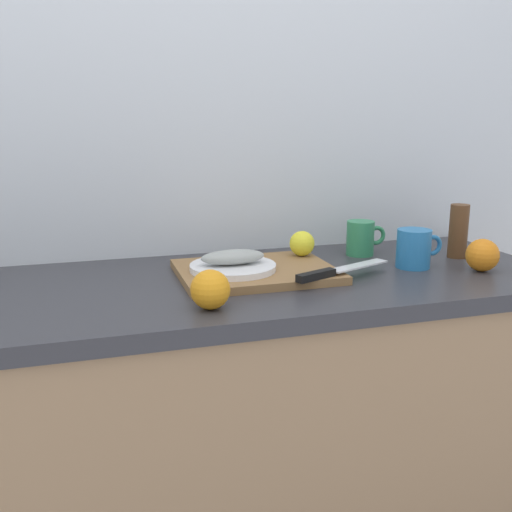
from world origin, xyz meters
name	(u,v)px	position (x,y,z in m)	size (l,w,h in m)	color
back_wall	(143,130)	(0.00, 0.33, 1.25)	(3.20, 0.05, 2.50)	silver
kitchen_counter	(171,456)	(0.00, 0.00, 0.45)	(2.00, 0.60, 0.90)	#9E7A56
cutting_board	(256,272)	(0.23, 0.02, 0.91)	(0.38, 0.30, 0.02)	olive
white_plate	(233,267)	(0.17, 0.02, 0.93)	(0.21, 0.21, 0.01)	white
fish_fillet	(233,257)	(0.17, 0.02, 0.95)	(0.16, 0.07, 0.04)	#999E99
chef_knife	(332,272)	(0.38, -0.10, 0.93)	(0.28, 0.13, 0.02)	silver
lemon_0	(302,243)	(0.39, 0.11, 0.95)	(0.07, 0.07, 0.07)	yellow
coffee_mug_1	(414,248)	(0.65, -0.02, 0.95)	(0.13, 0.09, 0.10)	#2672B2
coffee_mug_2	(361,238)	(0.58, 0.15, 0.95)	(0.12, 0.08, 0.10)	#338C59
orange_0	(210,290)	(0.07, -0.20, 0.94)	(0.08, 0.08, 0.08)	orange
orange_1	(482,255)	(0.80, -0.10, 0.94)	(0.08, 0.08, 0.08)	orange
pepper_mill	(458,231)	(0.83, 0.04, 0.98)	(0.05, 0.05, 0.15)	brown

